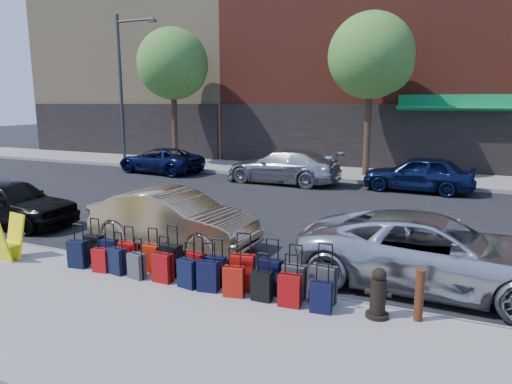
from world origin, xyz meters
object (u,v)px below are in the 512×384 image
at_px(suitcase_front_5, 197,266).
at_px(car_far_1, 283,166).
at_px(car_far_2, 418,174).
at_px(tree_center, 374,58).
at_px(tree_left, 175,66).
at_px(bollard, 419,294).
at_px(car_near_1, 173,219).
at_px(car_near_2, 433,252).
at_px(display_rack, 7,238).
at_px(car_near_0, 9,202).
at_px(fire_hydrant, 378,295).
at_px(streetlight, 123,81).
at_px(car_far_0, 160,160).

relative_size(suitcase_front_5, car_far_1, 0.17).
bearing_deg(car_far_1, car_far_2, 96.61).
bearing_deg(tree_center, tree_left, 180.00).
height_order(tree_center, suitcase_front_5, tree_center).
relative_size(bollard, car_near_1, 0.20).
height_order(tree_center, car_near_2, tree_center).
xyz_separation_m(display_rack, car_near_0, (-2.92, 2.33, 0.06)).
xyz_separation_m(fire_hydrant, car_near_0, (-10.61, 1.84, 0.16)).
distance_m(tree_center, car_far_2, 5.80).
height_order(streetlight, suitcase_front_5, streetlight).
bearing_deg(car_far_1, car_far_0, -89.81).
bearing_deg(suitcase_front_5, car_far_1, 112.64).
bearing_deg(bollard, display_rack, -175.67).
distance_m(car_near_0, car_near_2, 11.28).
bearing_deg(fire_hydrant, tree_left, 130.54).
height_order(fire_hydrant, bollard, bollard).
xyz_separation_m(tree_left, fire_hydrant, (13.29, -14.43, -4.89)).
xyz_separation_m(car_near_0, car_near_2, (11.28, 0.16, 0.01)).
bearing_deg(car_near_0, suitcase_front_5, -108.34).
bearing_deg(fire_hydrant, car_near_0, 168.04).
height_order(tree_left, fire_hydrant, tree_left).
bearing_deg(tree_left, car_far_0, -76.41).
bearing_deg(car_far_1, fire_hydrant, 30.21).
height_order(fire_hydrant, display_rack, display_rack).
distance_m(tree_center, car_near_2, 13.74).
distance_m(tree_center, display_rack, 16.41).
relative_size(bollard, car_far_0, 0.19).
bearing_deg(tree_center, fire_hydrant, -79.05).
height_order(tree_left, streetlight, streetlight).
xyz_separation_m(tree_center, car_near_1, (-2.44, -12.31, -4.72)).
relative_size(fire_hydrant, bollard, 0.97).
bearing_deg(fire_hydrant, car_far_1, 115.17).
xyz_separation_m(display_rack, car_far_1, (1.70, 12.11, 0.11)).
relative_size(fire_hydrant, car_far_2, 0.19).
bearing_deg(car_far_2, display_rack, -27.93).
distance_m(suitcase_front_5, fire_hydrant, 3.39).
distance_m(car_near_1, car_far_2, 10.98).
relative_size(tree_left, fire_hydrant, 9.01).
bearing_deg(bollard, car_near_1, 161.31).
relative_size(tree_left, car_near_0, 1.82).
height_order(tree_left, suitcase_front_5, tree_left).
bearing_deg(car_far_2, suitcase_front_5, -11.78).
xyz_separation_m(tree_center, car_far_2, (2.37, -2.45, -4.70)).
bearing_deg(car_near_1, car_near_2, -89.69).
height_order(bollard, car_far_1, car_far_1).
relative_size(tree_left, display_rack, 7.60).
distance_m(fire_hydrant, car_far_0, 17.42).
height_order(car_near_0, car_near_1, car_near_1).
relative_size(tree_left, bollard, 8.76).
height_order(tree_left, car_far_1, tree_left).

